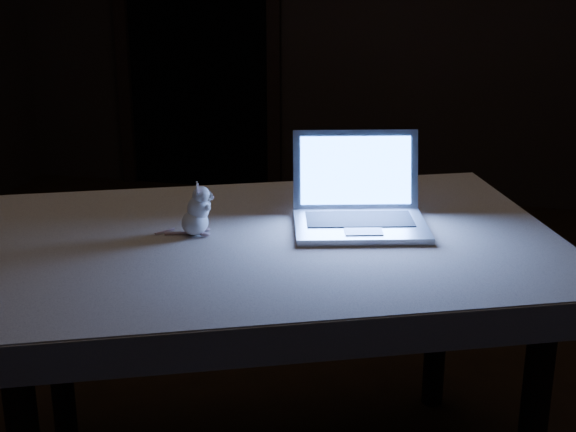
# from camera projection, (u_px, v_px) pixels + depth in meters

# --- Properties ---
(floor) EXTENTS (5.00, 5.00, 0.00)m
(floor) POSITION_uv_depth(u_px,v_px,m) (278.00, 407.00, 2.90)
(floor) COLOR black
(floor) RESTS_ON ground
(doorway) EXTENTS (1.06, 0.36, 2.13)m
(doorway) POSITION_uv_depth(u_px,v_px,m) (197.00, 18.00, 5.09)
(doorway) COLOR black
(doorway) RESTS_ON back_wall
(table) EXTENTS (1.70, 1.42, 0.78)m
(table) POSITION_uv_depth(u_px,v_px,m) (271.00, 369.00, 2.37)
(table) COLOR black
(table) RESTS_ON floor
(tablecloth) EXTENTS (1.73, 1.33, 0.09)m
(tablecloth) POSITION_uv_depth(u_px,v_px,m) (270.00, 247.00, 2.30)
(tablecloth) COLOR beige
(tablecloth) RESTS_ON table
(laptop) EXTENTS (0.43, 0.40, 0.25)m
(laptop) POSITION_uv_depth(u_px,v_px,m) (362.00, 187.00, 2.26)
(laptop) COLOR #BBBABF
(laptop) RESTS_ON tablecloth
(plush_mouse) EXTENTS (0.11, 0.11, 0.14)m
(plush_mouse) POSITION_uv_depth(u_px,v_px,m) (194.00, 209.00, 2.24)
(plush_mouse) COLOR white
(plush_mouse) RESTS_ON tablecloth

